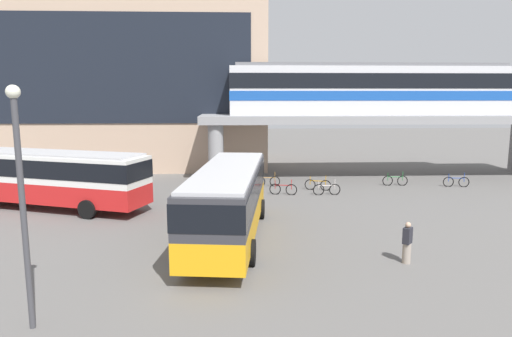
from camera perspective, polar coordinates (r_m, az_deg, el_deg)
The scene contains 14 objects.
ground_plane at distance 26.77m, azimuth -5.49°, elevation -4.54°, with size 120.00×120.00×0.00m, color #605E5B.
station_building at distance 44.50m, azimuth -17.15°, elevation 10.45°, with size 27.20×13.09×15.22m.
elevated_platform at distance 36.59m, azimuth 15.07°, elevation 5.40°, with size 27.38×5.78×4.84m.
train at distance 36.26m, azimuth 13.88°, elevation 9.69°, with size 21.17×2.96×3.84m.
bus_main at distance 20.03m, azimuth -3.44°, elevation -3.38°, with size 3.77×11.26×3.22m.
bus_secondary at distance 27.74m, azimuth -24.05°, elevation -0.63°, with size 11.25×6.11×3.22m.
bicycle_blue at distance 34.64m, azimuth 23.79°, elevation -1.53°, with size 1.78×0.30×1.04m.
bicycle_green at distance 33.63m, azimuth 17.03°, elevation -1.45°, with size 1.79×0.15×1.04m.
bicycle_brown at distance 31.87m, azimuth 1.45°, elevation -1.62°, with size 1.79×0.20×1.04m.
bicycle_red at distance 29.27m, azimuth 3.43°, elevation -2.60°, with size 1.76×0.43×1.04m.
bicycle_orange at distance 30.91m, azimuth 7.75°, elevation -2.04°, with size 1.72×0.60×1.04m.
bicycle_silver at distance 29.50m, azimuth 8.85°, elevation -2.61°, with size 1.79×0.11×1.04m.
pedestrian_waiting_near_stop at distance 18.41m, azimuth 18.40°, elevation -8.97°, with size 0.46×0.47×1.61m.
lamp_post at distance 13.44m, azimuth -27.33°, elevation -2.43°, with size 0.36×0.36×6.61m.
Camera 1 is at (1.43, -15.97, 6.36)m, focal length 31.93 mm.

